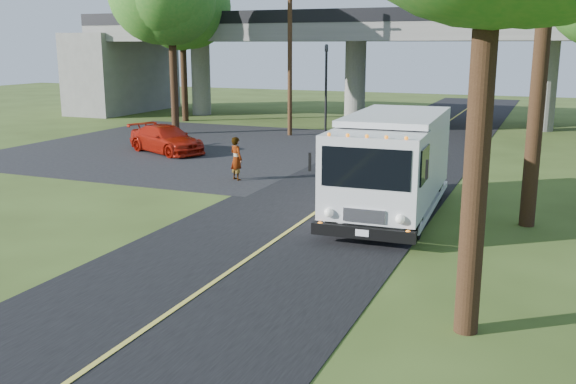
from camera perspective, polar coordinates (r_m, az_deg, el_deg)
The scene contains 11 objects.
ground at distance 13.42m, azimuth -9.45°, elevation -9.93°, with size 120.00×120.00×0.00m, color #344518.
road at distance 22.10m, azimuth 4.32°, elevation -0.60°, with size 7.00×90.00×0.02m, color black.
parking_lot at distance 33.87m, azimuth -9.24°, elevation 4.01°, with size 16.00×18.00×0.01m, color black.
lane_line at distance 22.09m, azimuth 4.32°, elevation -0.55°, with size 0.12×90.00×0.01m, color gold.
overpass at distance 42.95m, azimuth 13.90°, elevation 11.77°, with size 54.00×10.00×7.30m.
traffic_signal at distance 38.62m, azimuth 3.41°, elevation 10.01°, with size 0.18×0.22×5.20m.
utility_pole at distance 37.23m, azimuth 0.17°, elevation 12.07°, with size 1.60×0.26×9.00m.
tree_left_far at distance 44.94m, azimuth -9.32°, elevation 15.70°, with size 5.26×5.16×9.89m.
step_van at distance 19.90m, azimuth 9.19°, elevation 2.69°, with size 3.04×7.50×3.10m.
red_sedan at distance 31.97m, azimuth -10.77°, elevation 4.63°, with size 1.87×4.60×1.33m, color #A01709.
pedestrian at distance 25.02m, azimuth -4.62°, elevation 2.97°, with size 0.62×0.41×1.71m, color gray.
Camera 1 is at (6.68, -10.42, 5.18)m, focal length 40.00 mm.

